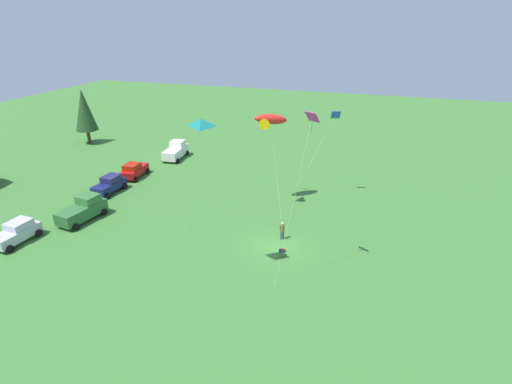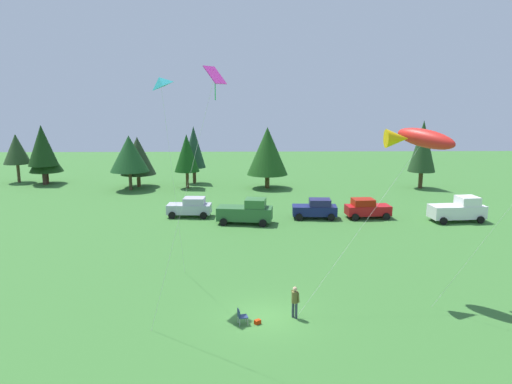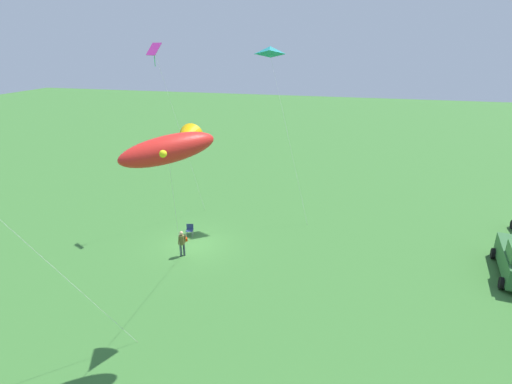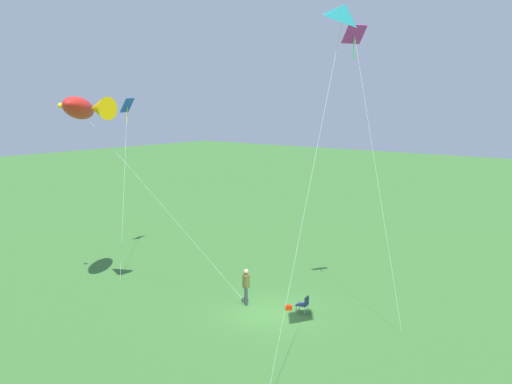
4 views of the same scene
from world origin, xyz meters
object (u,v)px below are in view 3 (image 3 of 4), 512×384
backpack_on_grass (185,239)px  kite_large_fish (172,147)px  person_kite_flyer (182,242)px  kite_delta_teal (270,51)px  kite_diamond_rainbow (156,56)px  folding_chair (190,229)px

backpack_on_grass → kite_large_fish: size_ratio=0.03×
person_kite_flyer → backpack_on_grass: (-1.98, -0.69, -0.91)m
kite_delta_teal → kite_diamond_rainbow: size_ratio=0.99×
person_kite_flyer → kite_diamond_rainbow: (-3.96, -2.80, 11.02)m
kite_large_fish → backpack_on_grass: bearing=-155.9°
backpack_on_grass → kite_diamond_rainbow: (-1.98, -2.11, 11.93)m
folding_chair → backpack_on_grass: folding_chair is taller
kite_large_fish → kite_delta_teal: 14.96m
backpack_on_grass → kite_delta_teal: kite_delta_teal is taller
person_kite_flyer → kite_delta_teal: kite_delta_teal is taller
person_kite_flyer → kite_diamond_rainbow: 12.04m
kite_large_fish → kite_delta_teal: (-14.62, 0.53, 3.12)m
kite_large_fish → kite_diamond_rainbow: 13.14m
kite_large_fish → folding_chair: bearing=-157.6°
kite_large_fish → person_kite_flyer: bearing=-154.6°
person_kite_flyer → kite_delta_teal: size_ratio=0.14×
folding_chair → backpack_on_grass: 0.93m
kite_delta_teal → kite_diamond_rainbow: kite_diamond_rainbow is taller
person_kite_flyer → kite_large_fish: kite_large_fish is taller
folding_chair → kite_delta_teal: (-4.55, 4.68, 11.83)m
person_kite_flyer → kite_large_fish: 11.45m
kite_large_fish → kite_diamond_rainbow: (-11.20, -6.24, 2.84)m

